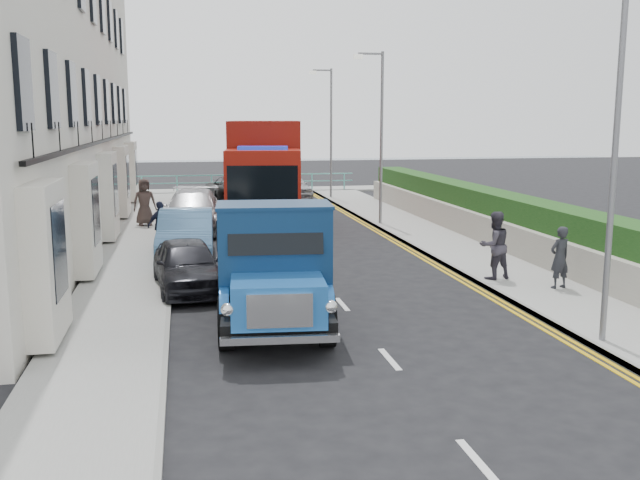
{
  "coord_description": "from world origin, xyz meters",
  "views": [
    {
      "loc": [
        -3.63,
        -14.08,
        4.38
      ],
      "look_at": [
        -0.34,
        3.02,
        1.4
      ],
      "focal_mm": 40.0,
      "sensor_mm": 36.0,
      "label": 1
    }
  ],
  "objects_px": {
    "lamp_far": "(329,126)",
    "red_lorry": "(265,170)",
    "lamp_near": "(610,139)",
    "pedestrian_east_near": "(560,257)",
    "parked_car_front": "(187,265)",
    "lamp_mid": "(379,128)",
    "bedford_lorry": "(274,275)"
  },
  "relations": [
    {
      "from": "red_lorry",
      "to": "parked_car_front",
      "type": "bearing_deg",
      "value": -99.0
    },
    {
      "from": "lamp_near",
      "to": "pedestrian_east_near",
      "type": "relative_size",
      "value": 4.41
    },
    {
      "from": "lamp_far",
      "to": "bedford_lorry",
      "type": "height_order",
      "value": "lamp_far"
    },
    {
      "from": "lamp_near",
      "to": "lamp_far",
      "type": "xyz_separation_m",
      "value": [
        0.0,
        26.0,
        0.0
      ]
    },
    {
      "from": "lamp_near",
      "to": "parked_car_front",
      "type": "bearing_deg",
      "value": 141.82
    },
    {
      "from": "bedford_lorry",
      "to": "parked_car_front",
      "type": "xyz_separation_m",
      "value": [
        -1.73,
        4.11,
        -0.56
      ]
    },
    {
      "from": "lamp_mid",
      "to": "red_lorry",
      "type": "distance_m",
      "value": 4.93
    },
    {
      "from": "lamp_near",
      "to": "parked_car_front",
      "type": "distance_m",
      "value": 10.44
    },
    {
      "from": "lamp_far",
      "to": "red_lorry",
      "type": "bearing_deg",
      "value": -116.67
    },
    {
      "from": "bedford_lorry",
      "to": "lamp_near",
      "type": "bearing_deg",
      "value": -13.55
    },
    {
      "from": "lamp_near",
      "to": "red_lorry",
      "type": "distance_m",
      "value": 17.7
    },
    {
      "from": "lamp_far",
      "to": "pedestrian_east_near",
      "type": "distance_m",
      "value": 22.16
    },
    {
      "from": "parked_car_front",
      "to": "lamp_near",
      "type": "bearing_deg",
      "value": -44.31
    },
    {
      "from": "bedford_lorry",
      "to": "pedestrian_east_near",
      "type": "relative_size",
      "value": 3.66
    },
    {
      "from": "pedestrian_east_near",
      "to": "parked_car_front",
      "type": "bearing_deg",
      "value": -27.27
    },
    {
      "from": "bedford_lorry",
      "to": "pedestrian_east_near",
      "type": "bearing_deg",
      "value": 20.41
    },
    {
      "from": "lamp_mid",
      "to": "bedford_lorry",
      "type": "distance_m",
      "value": 15.49
    },
    {
      "from": "red_lorry",
      "to": "pedestrian_east_near",
      "type": "relative_size",
      "value": 5.33
    },
    {
      "from": "lamp_near",
      "to": "parked_car_front",
      "type": "relative_size",
      "value": 1.78
    },
    {
      "from": "bedford_lorry",
      "to": "parked_car_front",
      "type": "distance_m",
      "value": 4.49
    },
    {
      "from": "lamp_mid",
      "to": "lamp_far",
      "type": "bearing_deg",
      "value": 90.0
    },
    {
      "from": "lamp_near",
      "to": "bedford_lorry",
      "type": "relative_size",
      "value": 1.21
    },
    {
      "from": "lamp_mid",
      "to": "lamp_near",
      "type": "bearing_deg",
      "value": -90.0
    },
    {
      "from": "lamp_mid",
      "to": "pedestrian_east_near",
      "type": "bearing_deg",
      "value": -82.92
    },
    {
      "from": "lamp_mid",
      "to": "lamp_far",
      "type": "distance_m",
      "value": 10.0
    },
    {
      "from": "red_lorry",
      "to": "lamp_far",
      "type": "bearing_deg",
      "value": 71.02
    },
    {
      "from": "lamp_near",
      "to": "parked_car_front",
      "type": "xyz_separation_m",
      "value": [
        -7.78,
        6.11,
        -3.33
      ]
    },
    {
      "from": "lamp_near",
      "to": "lamp_mid",
      "type": "distance_m",
      "value": 16.0
    },
    {
      "from": "bedford_lorry",
      "to": "parked_car_front",
      "type": "bearing_deg",
      "value": 117.7
    },
    {
      "from": "bedford_lorry",
      "to": "parked_car_front",
      "type": "height_order",
      "value": "bedford_lorry"
    },
    {
      "from": "parked_car_front",
      "to": "red_lorry",
      "type": "bearing_deg",
      "value": 67.18
    },
    {
      "from": "lamp_mid",
      "to": "bedford_lorry",
      "type": "xyz_separation_m",
      "value": [
        -6.04,
        -13.99,
        -2.77
      ]
    }
  ]
}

